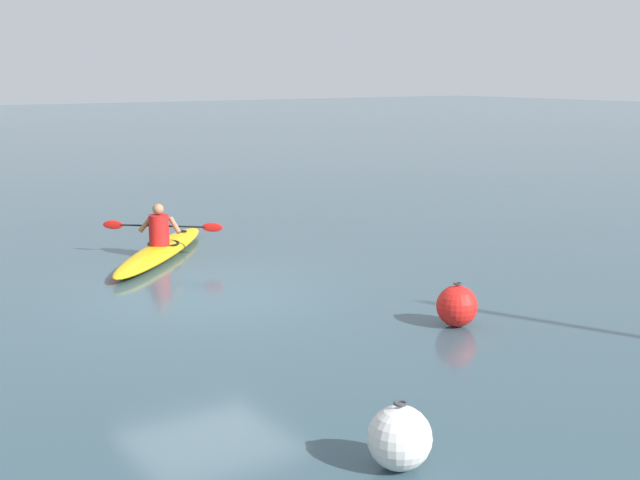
{
  "coord_description": "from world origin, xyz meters",
  "views": [
    {
      "loc": [
        5.73,
        11.71,
        3.44
      ],
      "look_at": [
        -0.85,
        1.95,
        1.1
      ],
      "focal_mm": 47.85,
      "sensor_mm": 36.0,
      "label": 1
    }
  ],
  "objects_px": {
    "kayak": "(161,250)",
    "kayaker": "(159,227)",
    "mooring_buoy_orange_mid": "(457,306)",
    "mooring_buoy_red_near": "(400,438)"
  },
  "relations": [
    {
      "from": "kayaker",
      "to": "mooring_buoy_red_near",
      "type": "height_order",
      "value": "kayaker"
    },
    {
      "from": "mooring_buoy_orange_mid",
      "to": "mooring_buoy_red_near",
      "type": "height_order",
      "value": "mooring_buoy_red_near"
    },
    {
      "from": "mooring_buoy_orange_mid",
      "to": "mooring_buoy_red_near",
      "type": "relative_size",
      "value": 0.99
    },
    {
      "from": "kayaker",
      "to": "mooring_buoy_red_near",
      "type": "distance_m",
      "value": 9.42
    },
    {
      "from": "kayak",
      "to": "kayaker",
      "type": "xyz_separation_m",
      "value": [
        0.04,
        0.04,
        0.45
      ]
    },
    {
      "from": "kayak",
      "to": "mooring_buoy_orange_mid",
      "type": "distance_m",
      "value": 6.59
    },
    {
      "from": "kayaker",
      "to": "mooring_buoy_orange_mid",
      "type": "relative_size",
      "value": 2.88
    },
    {
      "from": "kayaker",
      "to": "mooring_buoy_orange_mid",
      "type": "xyz_separation_m",
      "value": [
        -1.6,
        6.36,
        -0.29
      ]
    },
    {
      "from": "kayak",
      "to": "mooring_buoy_red_near",
      "type": "xyz_separation_m",
      "value": [
        1.81,
        9.29,
        0.16
      ]
    },
    {
      "from": "kayak",
      "to": "mooring_buoy_red_near",
      "type": "bearing_deg",
      "value": 78.98
    }
  ]
}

